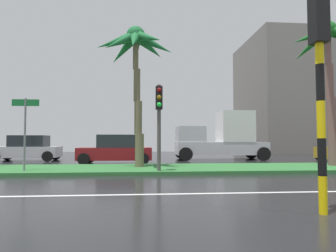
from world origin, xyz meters
The scene contains 11 objects.
ground_plane centered at (0.00, 9.00, -0.05)m, with size 90.00×42.00×0.10m, color black.
median_strip centered at (0.00, 8.00, 0.07)m, with size 85.50×4.00×0.15m, color #2D6B33.
palm_tree_centre_left centered at (4.00, 8.34, 5.70)m, with size 3.83×3.75×6.76m.
palm_tree_centre centered at (13.78, 8.34, 5.94)m, with size 4.12×3.74×7.36m.
traffic_signal_median_right centered at (5.03, 6.42, 2.61)m, with size 0.28×0.43×3.56m.
street_name_sign centered at (-0.52, 6.95, 2.08)m, with size 1.10×0.08×3.00m.
traffic_signal_foreground centered at (7.82, -0.29, 2.98)m, with size 0.28×0.43×4.34m.
car_in_traffic_leading centered at (-3.45, 15.02, 0.83)m, with size 4.30×2.02×1.72m.
car_in_traffic_second centered at (2.78, 11.97, 0.83)m, with size 4.30×2.02×1.72m.
box_truck_following centered at (10.01, 15.10, 1.55)m, with size 6.40×2.64×3.46m.
building_far_right centered at (24.22, 27.27, 6.51)m, with size 15.62×10.88×13.03m.
Camera 1 is at (4.39, -5.73, 1.42)m, focal length 31.50 mm.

